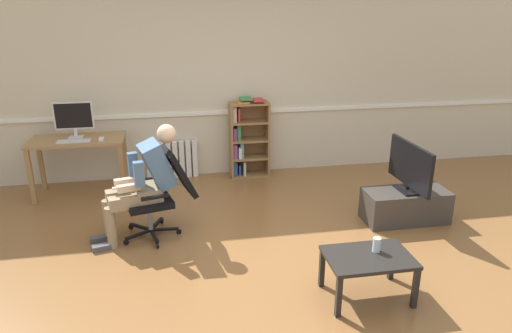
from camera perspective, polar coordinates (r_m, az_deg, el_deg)
ground_plane at (r=4.62m, az=0.04°, el=-11.87°), size 18.00×18.00×0.00m
back_wall at (r=6.65m, az=-4.09°, el=10.39°), size 12.00×0.13×2.70m
computer_desk at (r=6.41m, az=-21.16°, el=2.21°), size 1.18×0.59×0.76m
imac_monitor at (r=6.39m, az=-21.62°, el=5.70°), size 0.49×0.14×0.46m
keyboard at (r=6.24m, az=-21.61°, el=2.94°), size 0.40×0.12×0.02m
computer_mouse at (r=6.20m, az=-18.58°, el=3.26°), size 0.06×0.10×0.03m
bookshelf at (r=6.65m, az=-1.21°, el=3.43°), size 0.56×0.29×1.16m
radiator at (r=6.76m, az=-10.33°, el=0.85°), size 0.73×0.08×0.54m
office_chair at (r=5.05m, az=-11.49°, el=-2.77°), size 0.82×0.66×0.96m
person_seated at (r=4.97m, az=-13.75°, el=-1.69°), size 0.98×0.54×1.23m
tv_stand at (r=5.64m, az=17.97°, el=-4.62°), size 0.96×0.43×0.38m
tv_screen at (r=5.46m, az=18.51°, el=0.01°), size 0.21×0.87×0.56m
coffee_table at (r=4.10m, az=13.73°, el=-11.34°), size 0.73×0.49×0.40m
drinking_glass at (r=4.12m, az=14.69°, el=-9.34°), size 0.07×0.07×0.13m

